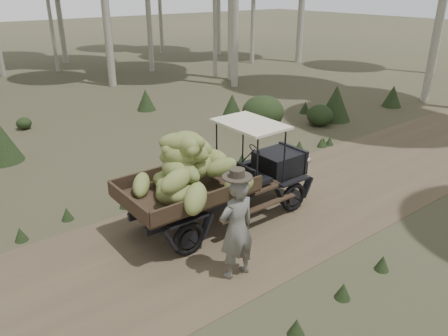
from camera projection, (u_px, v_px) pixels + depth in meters
The scene contains 5 objects.
ground at pixel (230, 229), 9.31m from camera, with size 120.00×120.00×0.00m, color #473D2B.
dirt_track at pixel (230, 229), 9.31m from camera, with size 70.00×4.00×0.01m, color brown.
banana_truck at pixel (203, 170), 8.89m from camera, with size 4.56×2.20×2.26m.
farmer at pixel (237, 227), 7.49m from camera, with size 0.72×0.53×2.07m.
undergrowth at pixel (280, 222), 8.48m from camera, with size 22.39×21.34×1.37m.
Camera 1 is at (-5.03, -6.28, 4.86)m, focal length 35.00 mm.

